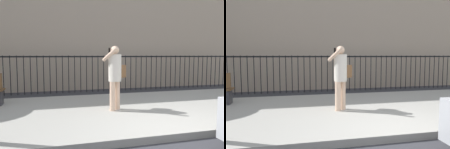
{
  "view_description": "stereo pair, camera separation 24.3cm",
  "coord_description": "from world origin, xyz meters",
  "views": [
    {
      "loc": [
        -2.46,
        -3.47,
        1.61
      ],
      "look_at": [
        -0.95,
        2.3,
        1.08
      ],
      "focal_mm": 34.72,
      "sensor_mm": 36.0,
      "label": 1
    },
    {
      "loc": [
        -2.23,
        -3.53,
        1.61
      ],
      "look_at": [
        -0.95,
        2.3,
        1.08
      ],
      "focal_mm": 34.72,
      "sensor_mm": 36.0,
      "label": 2
    }
  ],
  "objects": [
    {
      "name": "sidewalk",
      "position": [
        0.0,
        2.2,
        0.07
      ],
      "size": [
        28.0,
        4.4,
        0.15
      ],
      "primitive_type": "cube",
      "color": "#9E9B93",
      "rests_on": "ground"
    },
    {
      "name": "pedestrian_on_phone",
      "position": [
        -0.92,
        2.02,
        1.14
      ],
      "size": [
        0.71,
        0.65,
        1.7
      ],
      "color": "beige",
      "rests_on": "sidewalk"
    },
    {
      "name": "iron_fence",
      "position": [
        0.0,
        5.9,
        1.02
      ],
      "size": [
        12.03,
        0.04,
        1.6
      ],
      "color": "black",
      "rests_on": "ground"
    },
    {
      "name": "building_facade",
      "position": [
        0.0,
        8.5,
        4.57
      ],
      "size": [
        28.0,
        4.0,
        9.14
      ],
      "primitive_type": "cube",
      "color": "tan",
      "rests_on": "ground"
    },
    {
      "name": "ground_plane",
      "position": [
        0.0,
        0.0,
        0.0
      ],
      "size": [
        60.0,
        60.0,
        0.0
      ],
      "primitive_type": "plane",
      "color": "#333338"
    }
  ]
}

